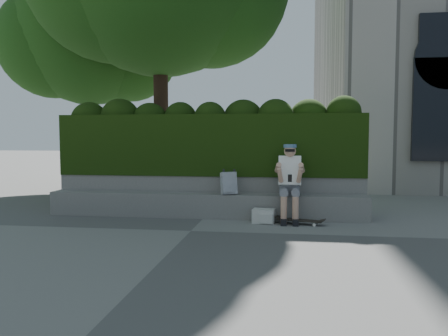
# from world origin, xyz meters

# --- Properties ---
(ground) EXTENTS (80.00, 80.00, 0.00)m
(ground) POSITION_xyz_m (0.00, 0.00, 0.00)
(ground) COLOR slate
(ground) RESTS_ON ground
(bench_ledge) EXTENTS (6.00, 0.45, 0.45)m
(bench_ledge) POSITION_xyz_m (0.00, 1.25, 0.23)
(bench_ledge) COLOR gray
(bench_ledge) RESTS_ON ground
(planter_wall) EXTENTS (6.00, 0.50, 0.75)m
(planter_wall) POSITION_xyz_m (0.00, 1.73, 0.38)
(planter_wall) COLOR gray
(planter_wall) RESTS_ON ground
(hedge) EXTENTS (6.00, 1.00, 1.20)m
(hedge) POSITION_xyz_m (0.00, 1.95, 1.35)
(hedge) COLOR black
(hedge) RESTS_ON planter_wall
(tree_right) EXTENTS (4.23, 4.23, 6.70)m
(tree_right) POSITION_xyz_m (-4.23, 5.59, 4.58)
(tree_right) COLOR black
(tree_right) RESTS_ON ground
(person) EXTENTS (0.40, 0.76, 1.38)m
(person) POSITION_xyz_m (1.58, 1.07, 0.75)
(person) COLOR slate
(person) RESTS_ON ground
(skateboard) EXTENTS (0.79, 0.39, 0.08)m
(skateboard) POSITION_xyz_m (1.76, 0.79, 0.07)
(skateboard) COLOR black
(skateboard) RESTS_ON ground
(backpack_plaid) EXTENTS (0.32, 0.25, 0.41)m
(backpack_plaid) POSITION_xyz_m (0.47, 1.15, 0.66)
(backpack_plaid) COLOR silver
(backpack_plaid) RESTS_ON bench_ledge
(backpack_ground) EXTENTS (0.41, 0.32, 0.25)m
(backpack_ground) POSITION_xyz_m (1.13, 0.83, 0.12)
(backpack_ground) COLOR beige
(backpack_ground) RESTS_ON ground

